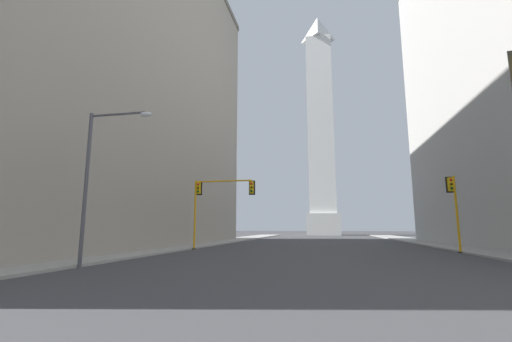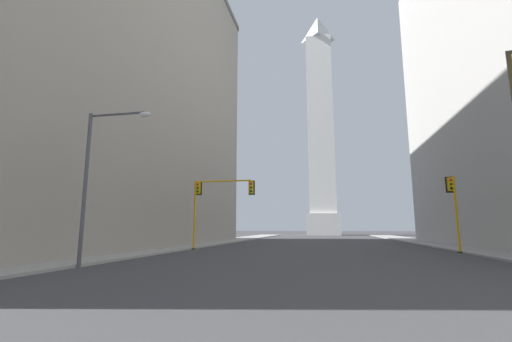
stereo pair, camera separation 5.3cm
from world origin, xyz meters
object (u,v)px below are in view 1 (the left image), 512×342
object	(u,v)px
traffic_light_mid_left	(215,196)
traffic_light_mid_right	(454,202)
obelisk	(321,125)
street_lamp	(98,168)

from	to	relation	value
traffic_light_mid_left	traffic_light_mid_right	xyz separation A→B (m)	(20.25, -0.10, -0.84)
obelisk	traffic_light_mid_left	world-z (taller)	obelisk
traffic_light_mid_right	street_lamp	world-z (taller)	street_lamp
traffic_light_mid_left	obelisk	bearing A→B (deg)	81.88
obelisk	traffic_light_mid_right	distance (m)	70.61
obelisk	street_lamp	xyz separation A→B (m)	(-10.54, -79.37, -25.50)
obelisk	traffic_light_mid_right	size ratio (longest dim) A/B	10.38
traffic_light_mid_left	street_lamp	size ratio (longest dim) A/B	0.79
traffic_light_mid_left	street_lamp	world-z (taller)	street_lamp
obelisk	street_lamp	world-z (taller)	obelisk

